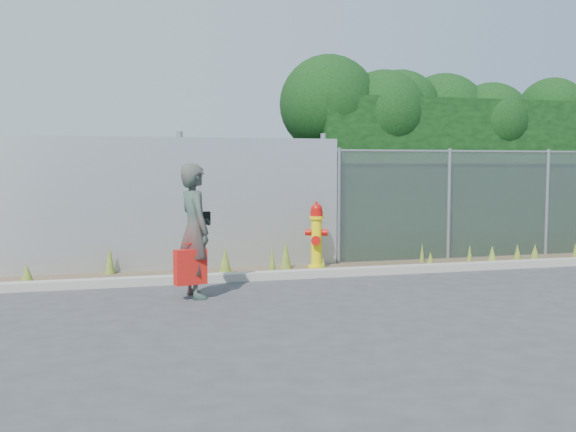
# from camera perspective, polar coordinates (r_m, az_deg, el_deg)

# --- Properties ---
(ground) EXTENTS (80.00, 80.00, 0.00)m
(ground) POSITION_cam_1_polar(r_m,az_deg,el_deg) (8.30, 4.53, -7.60)
(ground) COLOR #37373A
(ground) RESTS_ON ground
(curb) EXTENTS (16.00, 0.22, 0.12)m
(curb) POSITION_cam_1_polar(r_m,az_deg,el_deg) (9.97, 1.08, -5.18)
(curb) COLOR gray
(curb) RESTS_ON ground
(weed_strip) EXTENTS (16.00, 1.21, 0.55)m
(weed_strip) POSITION_cam_1_polar(r_m,az_deg,el_deg) (10.48, -1.75, -4.40)
(weed_strip) COLOR #4E3E2C
(weed_strip) RESTS_ON ground
(corrugated_fence) EXTENTS (8.50, 0.21, 2.30)m
(corrugated_fence) POSITION_cam_1_polar(r_m,az_deg,el_deg) (10.69, -17.76, 0.89)
(corrugated_fence) COLOR #ACAFB3
(corrugated_fence) RESTS_ON ground
(chainlink_fence) EXTENTS (6.50, 0.07, 2.05)m
(chainlink_fence) POSITION_cam_1_polar(r_m,az_deg,el_deg) (12.74, 18.23, 1.11)
(chainlink_fence) COLOR gray
(chainlink_fence) RESTS_ON ground
(hedge) EXTENTS (7.92, 2.12, 3.84)m
(hedge) POSITION_cam_1_polar(r_m,az_deg,el_deg) (13.52, 15.20, 5.91)
(hedge) COLOR black
(hedge) RESTS_ON ground
(fire_hydrant) EXTENTS (0.38, 0.34, 1.13)m
(fire_hydrant) POSITION_cam_1_polar(r_m,az_deg,el_deg) (10.75, 2.56, -1.84)
(fire_hydrant) COLOR yellow
(fire_hydrant) RESTS_ON ground
(woman) EXTENTS (0.55, 0.72, 1.77)m
(woman) POSITION_cam_1_polar(r_m,az_deg,el_deg) (8.52, -8.28, -1.30)
(woman) COLOR #106756
(woman) RESTS_ON ground
(red_tote_bag) EXTENTS (0.41, 0.15, 0.54)m
(red_tote_bag) POSITION_cam_1_polar(r_m,az_deg,el_deg) (8.39, -8.67, -4.48)
(red_tote_bag) COLOR #A12009
(black_shoulder_bag) EXTENTS (0.24, 0.10, 0.18)m
(black_shoulder_bag) POSITION_cam_1_polar(r_m,az_deg,el_deg) (8.74, -7.70, -0.18)
(black_shoulder_bag) COLOR black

